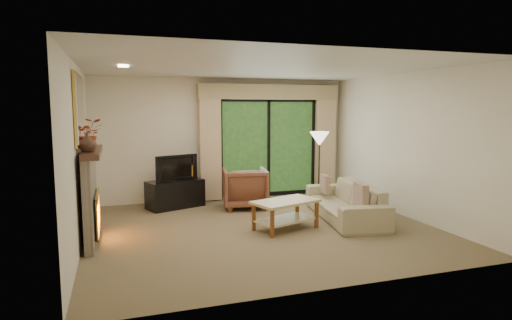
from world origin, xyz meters
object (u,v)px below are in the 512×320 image
object	(u,v)px
armchair	(245,188)
sofa	(345,201)
coffee_table	(285,215)
media_console	(175,194)

from	to	relation	value
armchair	sofa	bearing A→B (deg)	146.21
coffee_table	armchair	bearing A→B (deg)	78.00
armchair	sofa	xyz separation A→B (m)	(1.44, -1.40, -0.08)
armchair	media_console	bearing A→B (deg)	-7.79
media_console	armchair	size ratio (longest dim) A/B	1.26
sofa	coffee_table	size ratio (longest dim) A/B	2.04
sofa	armchair	bearing A→B (deg)	-124.38
armchair	sofa	size ratio (longest dim) A/B	0.40
media_console	coffee_table	world-z (taller)	media_console
sofa	coffee_table	bearing A→B (deg)	-67.40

